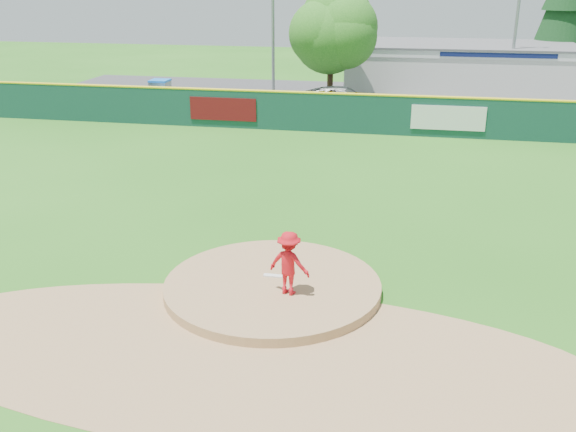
% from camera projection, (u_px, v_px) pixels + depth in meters
% --- Properties ---
extents(ground, '(120.00, 120.00, 0.00)m').
position_uv_depth(ground, '(273.00, 291.00, 16.34)').
color(ground, '#286B19').
rests_on(ground, ground).
extents(pitchers_mound, '(5.50, 5.50, 0.50)m').
position_uv_depth(pitchers_mound, '(273.00, 291.00, 16.34)').
color(pitchers_mound, '#9E774C').
rests_on(pitchers_mound, ground).
extents(pitching_rubber, '(0.60, 0.15, 0.04)m').
position_uv_depth(pitching_rubber, '(275.00, 276.00, 16.52)').
color(pitching_rubber, white).
rests_on(pitching_rubber, pitchers_mound).
extents(infield_dirt_arc, '(15.40, 15.40, 0.01)m').
position_uv_depth(infield_dirt_arc, '(242.00, 354.00, 13.58)').
color(infield_dirt_arc, '#9E774C').
rests_on(infield_dirt_arc, ground).
extents(parking_lot, '(44.00, 16.00, 0.02)m').
position_uv_depth(parking_lot, '(365.00, 102.00, 41.15)').
color(parking_lot, '#38383A').
rests_on(parking_lot, ground).
extents(pitcher, '(1.15, 0.83, 1.60)m').
position_uv_depth(pitcher, '(289.00, 263.00, 15.40)').
color(pitcher, red).
rests_on(pitcher, pitchers_mound).
extents(van, '(5.35, 2.57, 1.47)m').
position_uv_depth(van, '(342.00, 100.00, 37.67)').
color(van, silver).
rests_on(van, parking_lot).
extents(pool_building_grp, '(15.20, 8.20, 3.31)m').
position_uv_depth(pool_building_grp, '(459.00, 68.00, 44.05)').
color(pool_building_grp, silver).
rests_on(pool_building_grp, ground).
extents(fence_banners, '(15.15, 0.04, 1.20)m').
position_uv_depth(fence_banners, '(332.00, 113.00, 32.63)').
color(fence_banners, '#5E0D10').
rests_on(fence_banners, ground).
extents(playground_slide, '(1.10, 3.11, 1.72)m').
position_uv_depth(playground_slide, '(160.00, 94.00, 38.90)').
color(playground_slide, '#1B7BEC').
rests_on(playground_slide, ground).
extents(outfield_fence, '(40.00, 0.14, 2.07)m').
position_uv_depth(outfield_fence, '(350.00, 112.00, 32.50)').
color(outfield_fence, '#123A31').
rests_on(outfield_fence, ground).
extents(deciduous_tree, '(5.60, 5.60, 7.36)m').
position_uv_depth(deciduous_tree, '(331.00, 30.00, 38.09)').
color(deciduous_tree, '#382314').
rests_on(deciduous_tree, ground).
extents(conifer_tree, '(4.40, 4.40, 9.50)m').
position_uv_depth(conifer_tree, '(564.00, 7.00, 45.08)').
color(conifer_tree, '#382314').
rests_on(conifer_tree, ground).
extents(light_pole_left, '(1.75, 0.25, 11.00)m').
position_uv_depth(light_pole_left, '(273.00, 2.00, 40.15)').
color(light_pole_left, gray).
rests_on(light_pole_left, ground).
extents(light_pole_right, '(1.75, 0.25, 10.00)m').
position_uv_depth(light_pole_right, '(518.00, 11.00, 39.39)').
color(light_pole_right, gray).
rests_on(light_pole_right, ground).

